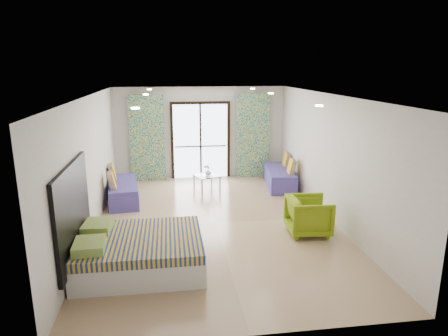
{
  "coord_description": "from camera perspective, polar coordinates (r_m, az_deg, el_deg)",
  "views": [
    {
      "loc": [
        -0.92,
        -7.97,
        3.25
      ],
      "look_at": [
        0.22,
        0.24,
        1.15
      ],
      "focal_mm": 32.0,
      "sensor_mm": 36.0,
      "label": 1
    }
  ],
  "objects": [
    {
      "name": "floor",
      "position": [
        8.65,
        -1.23,
        -7.84
      ],
      "size": [
        5.0,
        7.5,
        0.01
      ],
      "primitive_type": null,
      "color": "#9B7D5C",
      "rests_on": "ground"
    },
    {
      "name": "ceiling",
      "position": [
        8.04,
        -1.34,
        10.3
      ],
      "size": [
        5.0,
        7.5,
        0.01
      ],
      "primitive_type": null,
      "color": "silver",
      "rests_on": "ground"
    },
    {
      "name": "wall_back",
      "position": [
        11.91,
        -3.4,
        5.03
      ],
      "size": [
        5.0,
        0.01,
        2.7
      ],
      "primitive_type": null,
      "color": "silver",
      "rests_on": "ground"
    },
    {
      "name": "wall_front",
      "position": [
        4.72,
        4.11,
        -9.59
      ],
      "size": [
        5.0,
        0.01,
        2.7
      ],
      "primitive_type": null,
      "color": "silver",
      "rests_on": "ground"
    },
    {
      "name": "wall_left",
      "position": [
        8.34,
        -18.6,
        0.3
      ],
      "size": [
        0.01,
        7.5,
        2.7
      ],
      "primitive_type": null,
      "color": "silver",
      "rests_on": "ground"
    },
    {
      "name": "wall_right",
      "position": [
        8.88,
        14.96,
        1.38
      ],
      "size": [
        0.01,
        7.5,
        2.7
      ],
      "primitive_type": null,
      "color": "silver",
      "rests_on": "ground"
    },
    {
      "name": "balcony_door",
      "position": [
        11.89,
        -3.38,
        4.57
      ],
      "size": [
        1.76,
        0.08,
        2.28
      ],
      "color": "black",
      "rests_on": "floor"
    },
    {
      "name": "balcony_rail",
      "position": [
        11.96,
        -3.36,
        3.12
      ],
      "size": [
        1.52,
        0.03,
        0.04
      ],
      "primitive_type": "cube",
      "color": "#595451",
      "rests_on": "balcony_door"
    },
    {
      "name": "curtain_left",
      "position": [
        11.73,
        -10.91,
        4.16
      ],
      "size": [
        1.0,
        0.1,
        2.5
      ],
      "primitive_type": "cube",
      "color": "beige",
      "rests_on": "floor"
    },
    {
      "name": "curtain_right",
      "position": [
        11.97,
        4.12,
        4.58
      ],
      "size": [
        1.0,
        0.1,
        2.5
      ],
      "primitive_type": "cube",
      "color": "beige",
      "rests_on": "floor"
    },
    {
      "name": "downlight_a",
      "position": [
        6.01,
        -12.57,
        8.34
      ],
      "size": [
        0.12,
        0.12,
        0.02
      ],
      "primitive_type": "cylinder",
      "color": "#FFE0B2",
      "rests_on": "ceiling"
    },
    {
      "name": "downlight_b",
      "position": [
        6.43,
        13.45,
        8.66
      ],
      "size": [
        0.12,
        0.12,
        0.02
      ],
      "primitive_type": "cylinder",
      "color": "#FFE0B2",
      "rests_on": "ceiling"
    },
    {
      "name": "downlight_c",
      "position": [
        9.0,
        -11.13,
        10.27
      ],
      "size": [
        0.12,
        0.12,
        0.02
      ],
      "primitive_type": "cylinder",
      "color": "#FFE0B2",
      "rests_on": "ceiling"
    },
    {
      "name": "downlight_d",
      "position": [
        9.28,
        6.7,
        10.55
      ],
      "size": [
        0.12,
        0.12,
        0.02
      ],
      "primitive_type": "cylinder",
      "color": "#FFE0B2",
      "rests_on": "ceiling"
    },
    {
      "name": "downlight_e",
      "position": [
        10.99,
        -10.6,
        10.97
      ],
      "size": [
        0.12,
        0.12,
        0.02
      ],
      "primitive_type": "cylinder",
      "color": "#FFE0B2",
      "rests_on": "ceiling"
    },
    {
      "name": "downlight_f",
      "position": [
        11.22,
        4.1,
        11.24
      ],
      "size": [
        0.12,
        0.12,
        0.02
      ],
      "primitive_type": "cylinder",
      "color": "#FFE0B2",
      "rests_on": "ceiling"
    },
    {
      "name": "headboard",
      "position": [
        6.73,
        -20.75,
        -5.82
      ],
      "size": [
        0.06,
        2.1,
        1.5
      ],
      "primitive_type": "cube",
      "color": "black",
      "rests_on": "floor"
    },
    {
      "name": "switch_plate",
      "position": [
        7.9,
        -18.91,
        -2.75
      ],
      "size": [
        0.02,
        0.1,
        0.1
      ],
      "primitive_type": "cube",
      "color": "silver",
      "rests_on": "wall_left"
    },
    {
      "name": "bed",
      "position": [
        6.87,
        -12.01,
        -11.63
      ],
      "size": [
        2.02,
        1.65,
        0.7
      ],
      "color": "silver",
      "rests_on": "floor"
    },
    {
      "name": "daybed_left",
      "position": [
        10.22,
        -14.29,
        -3.18
      ],
      "size": [
        0.89,
        1.83,
        0.87
      ],
      "rotation": [
        0.0,
        0.0,
        0.12
      ],
      "color": "#433A8B",
      "rests_on": "floor"
    },
    {
      "name": "daybed_right",
      "position": [
        11.25,
        8.04,
        -1.25
      ],
      "size": [
        0.91,
        1.85,
        0.88
      ],
      "rotation": [
        0.0,
        0.0,
        -0.13
      ],
      "color": "#433A8B",
      "rests_on": "floor"
    },
    {
      "name": "coffee_table",
      "position": [
        10.83,
        -2.47,
        -1.26
      ],
      "size": [
        0.78,
        0.78,
        0.7
      ],
      "rotation": [
        0.0,
        0.0,
        0.34
      ],
      "color": "silver",
      "rests_on": "floor"
    },
    {
      "name": "vase",
      "position": [
        10.81,
        -2.29,
        -0.61
      ],
      "size": [
        0.21,
        0.21,
        0.16
      ],
      "primitive_type": "imported",
      "rotation": [
        0.0,
        0.0,
        0.36
      ],
      "color": "white",
      "rests_on": "coffee_table"
    },
    {
      "name": "armchair",
      "position": [
        8.17,
        12.03,
        -6.43
      ],
      "size": [
        0.8,
        0.85,
        0.83
      ],
      "primitive_type": "imported",
      "rotation": [
        0.0,
        0.0,
        1.51
      ],
      "color": "#7A9913",
      "rests_on": "floor"
    }
  ]
}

